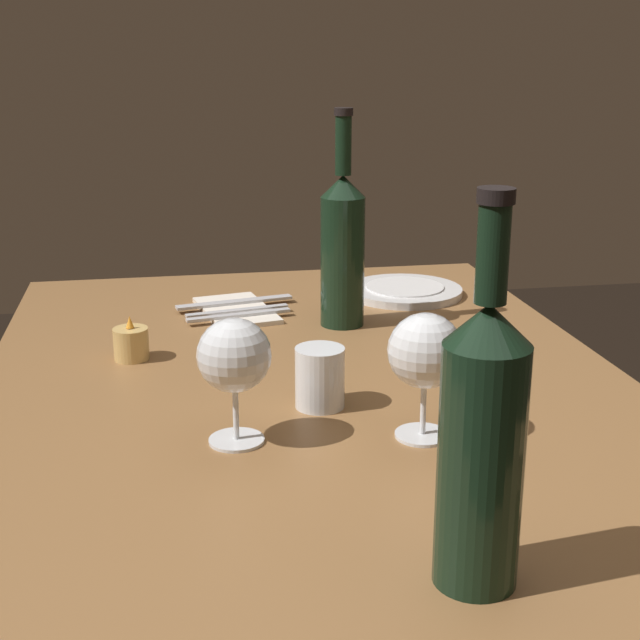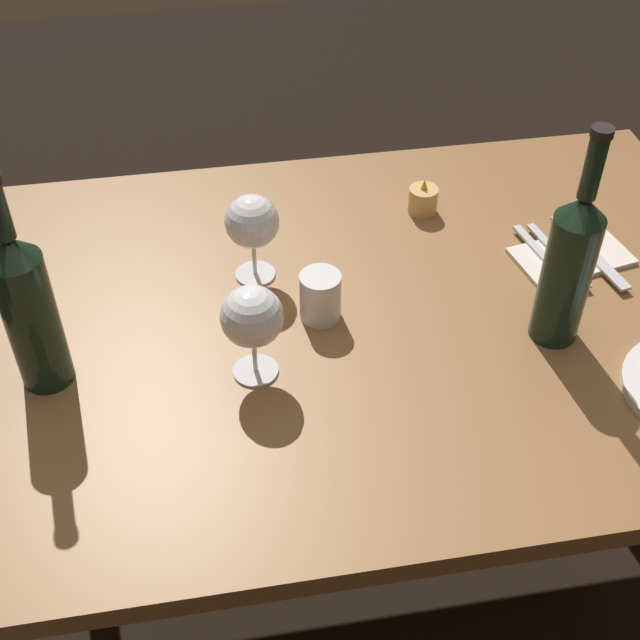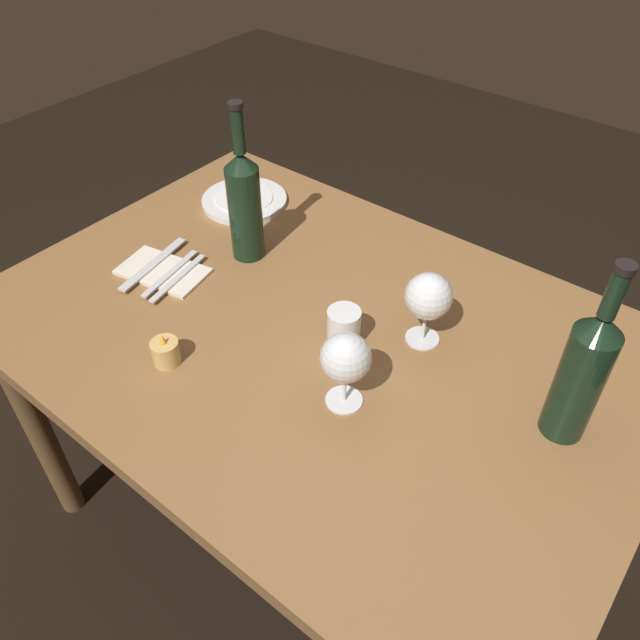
# 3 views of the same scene
# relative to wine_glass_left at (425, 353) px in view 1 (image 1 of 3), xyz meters

# --- Properties ---
(dining_table) EXTENTS (1.30, 0.90, 0.74)m
(dining_table) POSITION_rel_wine_glass_left_xyz_m (0.18, 0.10, -0.19)
(dining_table) COLOR olive
(dining_table) RESTS_ON ground
(wine_glass_left) EXTENTS (0.09, 0.09, 0.15)m
(wine_glass_left) POSITION_rel_wine_glass_left_xyz_m (0.00, 0.00, 0.00)
(wine_glass_left) COLOR white
(wine_glass_left) RESTS_ON dining_table
(wine_glass_right) EXTENTS (0.09, 0.09, 0.15)m
(wine_glass_right) POSITION_rel_wine_glass_left_xyz_m (0.02, 0.22, -0.00)
(wine_glass_right) COLOR white
(wine_glass_right) RESTS_ON dining_table
(wine_bottle) EXTENTS (0.07, 0.07, 0.34)m
(wine_bottle) POSITION_rel_wine_glass_left_xyz_m (-0.30, 0.04, 0.03)
(wine_bottle) COLOR black
(wine_bottle) RESTS_ON dining_table
(wine_bottle_second) EXTENTS (0.07, 0.07, 0.35)m
(wine_bottle_second) POSITION_rel_wine_glass_left_xyz_m (0.45, 0.01, 0.03)
(wine_bottle_second) COLOR black
(wine_bottle_second) RESTS_ON dining_table
(water_tumbler) EXTENTS (0.06, 0.06, 0.08)m
(water_tumbler) POSITION_rel_wine_glass_left_xyz_m (0.11, 0.11, -0.07)
(water_tumbler) COLOR white
(water_tumbler) RESTS_ON dining_table
(votive_candle) EXTENTS (0.05, 0.05, 0.07)m
(votive_candle) POSITION_rel_wine_glass_left_xyz_m (0.34, 0.35, -0.08)
(votive_candle) COLOR #DBB266
(votive_candle) RESTS_ON dining_table
(dinner_plate) EXTENTS (0.21, 0.21, 0.02)m
(dinner_plate) POSITION_rel_wine_glass_left_xyz_m (0.61, -0.15, -0.10)
(dinner_plate) COLOR white
(dinner_plate) RESTS_ON dining_table
(folded_napkin) EXTENTS (0.21, 0.14, 0.01)m
(folded_napkin) POSITION_rel_wine_glass_left_xyz_m (0.55, 0.17, -0.10)
(folded_napkin) COLOR silver
(folded_napkin) RESTS_ON dining_table
(fork_inner) EXTENTS (0.05, 0.18, 0.00)m
(fork_inner) POSITION_rel_wine_glass_left_xyz_m (0.53, 0.17, -0.09)
(fork_inner) COLOR silver
(fork_inner) RESTS_ON folded_napkin
(fork_outer) EXTENTS (0.05, 0.18, 0.00)m
(fork_outer) POSITION_rel_wine_glass_left_xyz_m (0.50, 0.17, -0.09)
(fork_outer) COLOR silver
(fork_outer) RESTS_ON folded_napkin
(table_knife) EXTENTS (0.06, 0.21, 0.00)m
(table_knife) POSITION_rel_wine_glass_left_xyz_m (0.58, 0.17, -0.09)
(table_knife) COLOR silver
(table_knife) RESTS_ON folded_napkin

